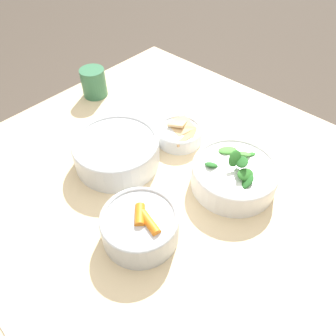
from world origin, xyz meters
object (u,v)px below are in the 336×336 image
Objects in this scene: bowl_beans_hotdog at (117,152)px; cup at (94,83)px; bowl_carrots at (140,225)px; bowl_greens at (234,174)px; bowl_cookies at (180,133)px; ruler at (14,329)px.

cup is at bearing -28.89° from bowl_beans_hotdog.
bowl_carrots is 0.22m from bowl_beans_hotdog.
bowl_greens is at bearing -103.61° from bowl_carrots.
cup is at bearing 2.40° from bowl_cookies.
bowl_beans_hotdog is 0.30m from cup.
bowl_carrots is 1.26× the size of bowl_cookies.
bowl_greens is at bearing 169.74° from bowl_cookies.
bowl_carrots is 1.81× the size of cup.
bowl_greens is 0.94× the size of bowl_beans_hotdog.
bowl_carrots is at bearing 150.81° from cup.
bowl_cookies is (0.13, -0.27, -0.01)m from bowl_carrots.
bowl_carrots is 0.27m from ruler.
cup reaches higher than bowl_cookies.
bowl_cookies is 0.54m from ruler.
bowl_greens is 0.59× the size of ruler.
bowl_cookies is 0.32m from cup.
cup is at bearing -29.19° from bowl_carrots.
bowl_cookies is at bearing -63.89° from bowl_carrots.
bowl_carrots is 0.80× the size of bowl_greens.
bowl_greens is at bearing -152.65° from bowl_beans_hotdog.
cup is at bearing -50.35° from ruler.
bowl_greens reaches higher than ruler.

